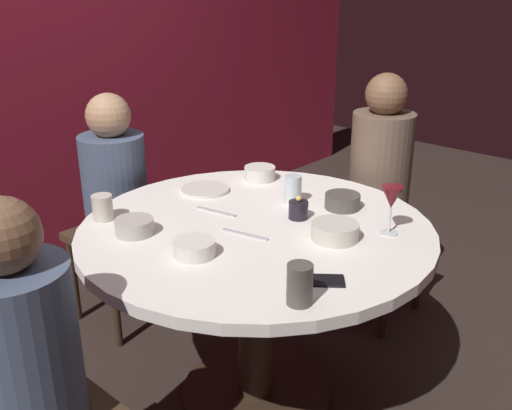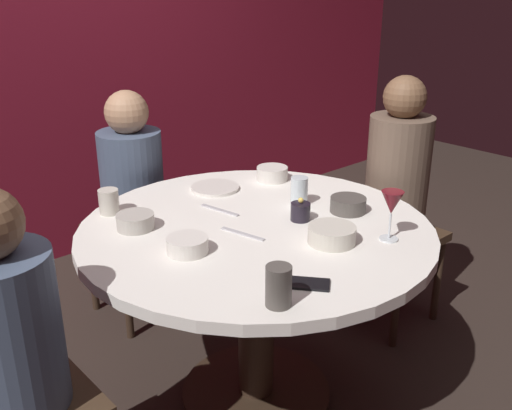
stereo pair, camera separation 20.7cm
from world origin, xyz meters
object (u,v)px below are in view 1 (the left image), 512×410
object	(u,v)px
dining_table	(256,266)
wine_glass	(392,199)
seated_diner_left	(22,351)
bowl_sauce_side	(342,201)
dinner_plate	(205,190)
cell_phone	(321,280)
bowl_serving_large	(134,226)
cup_by_right_diner	(300,284)
seated_diner_back	(115,186)
bowl_salad_center	(194,248)
bowl_rice_portion	(260,173)
cup_near_candle	(293,189)
bowl_small_white	(335,231)
candle_holder	(298,210)
seated_diner_right	(380,174)
cup_by_left_diner	(102,208)

from	to	relation	value
dining_table	wine_glass	distance (m)	0.55
seated_diner_left	bowl_sauce_side	distance (m)	1.27
dinner_plate	cell_phone	distance (m)	0.87
bowl_serving_large	cup_by_right_diner	size ratio (longest dim) A/B	1.14
seated_diner_back	dinner_plate	distance (m)	0.49
seated_diner_left	cup_by_right_diner	bearing A→B (deg)	-37.19
wine_glass	cell_phone	bearing A→B (deg)	-176.74
bowl_salad_center	bowl_sauce_side	size ratio (longest dim) A/B	1.00
cell_phone	bowl_salad_center	distance (m)	0.43
bowl_rice_portion	dining_table	bearing A→B (deg)	-140.05
bowl_salad_center	cup_near_candle	bearing A→B (deg)	5.44
bowl_small_white	cup_by_right_diner	distance (m)	0.45
bowl_salad_center	candle_holder	bearing A→B (deg)	-7.16
cup_near_candle	seated_diner_right	bearing A→B (deg)	-4.06
bowl_salad_center	dinner_plate	bearing A→B (deg)	43.26
dinner_plate	cell_phone	xyz separation A→B (m)	(-0.31, -0.82, -0.00)
dining_table	bowl_small_white	world-z (taller)	bowl_small_white
wine_glass	bowl_salad_center	distance (m)	0.69
bowl_salad_center	bowl_rice_portion	xyz separation A→B (m)	(0.70, 0.34, 0.00)
wine_glass	dining_table	bearing A→B (deg)	123.21
bowl_sauce_side	bowl_serving_large	bearing A→B (deg)	149.44
seated_diner_right	bowl_sauce_side	xyz separation A→B (m)	(-0.52, -0.14, 0.05)
dining_table	seated_diner_right	world-z (taller)	seated_diner_right
seated_diner_back	seated_diner_right	xyz separation A→B (m)	(0.87, -0.87, 0.04)
cup_by_left_diner	cell_phone	bearing A→B (deg)	-79.98
dinner_plate	bowl_sauce_side	bearing A→B (deg)	-67.28
bowl_sauce_side	cup_near_candle	world-z (taller)	cup_near_candle
seated_diner_right	cup_near_candle	distance (m)	0.61
seated_diner_back	cell_phone	size ratio (longest dim) A/B	8.03
wine_glass	bowl_sauce_side	xyz separation A→B (m)	(0.09, 0.26, -0.10)
cup_near_candle	dining_table	bearing A→B (deg)	-170.93
seated_diner_right	seated_diner_left	bearing A→B (deg)	0.00
cup_by_left_diner	cup_by_right_diner	size ratio (longest dim) A/B	0.80
cup_by_right_diner	seated_diner_right	bearing A→B (deg)	20.62
cell_phone	cup_by_right_diner	size ratio (longest dim) A/B	1.18
wine_glass	bowl_sauce_side	size ratio (longest dim) A/B	1.29
bowl_small_white	candle_holder	bearing A→B (deg)	73.48
seated_diner_left	cup_by_right_diner	world-z (taller)	seated_diner_left
seated_diner_back	dinner_plate	size ratio (longest dim) A/B	5.55
seated_diner_back	cup_by_left_diner	distance (m)	0.54
bowl_serving_large	bowl_rice_portion	size ratio (longest dim) A/B	0.99
seated_diner_back	bowl_sauce_side	world-z (taller)	seated_diner_back
seated_diner_left	cup_by_right_diner	distance (m)	0.75
cup_by_left_diner	wine_glass	bearing A→B (deg)	-55.15
bowl_serving_large	cup_by_left_diner	xyz separation A→B (m)	(0.00, 0.19, 0.02)
seated_diner_back	wine_glass	xyz separation A→B (m)	(0.26, -1.26, 0.18)
wine_glass	bowl_small_white	xyz separation A→B (m)	(-0.16, 0.12, -0.10)
seated_diner_right	cup_by_right_diner	world-z (taller)	seated_diner_right
candle_holder	cup_near_candle	bearing A→B (deg)	45.87
dinner_plate	cup_by_left_diner	world-z (taller)	cup_by_left_diner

